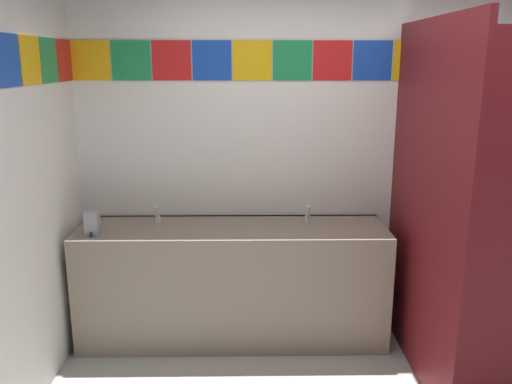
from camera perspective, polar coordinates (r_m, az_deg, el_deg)
wall_back at (r=3.93m, az=7.88°, el=5.93°), size 3.66×0.09×2.83m
vanity_counter at (r=3.84m, az=-2.49°, el=-9.60°), size 2.15×0.58×0.84m
faucet_left at (r=3.82m, az=-10.62°, el=-2.59°), size 0.04×0.10×0.14m
faucet_right at (r=3.79m, az=5.64°, el=-2.56°), size 0.04×0.10×0.14m
soap_dispenser at (r=3.66m, az=-17.27°, el=-3.31°), size 0.09×0.09×0.16m
stall_divider at (r=3.24m, az=21.96°, el=-2.41°), size 0.92×1.38×2.21m
toilet at (r=4.16m, az=23.14°, el=-10.75°), size 0.39×0.49×0.74m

